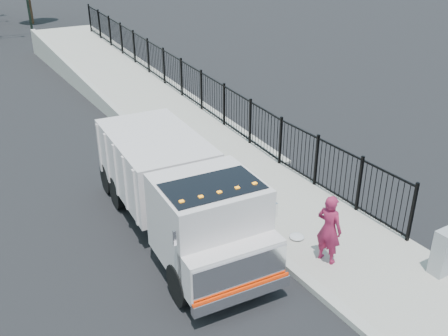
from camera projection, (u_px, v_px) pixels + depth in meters
ground at (264, 247)px, 14.08m from camera, size 120.00×120.00×0.00m
sidewalk at (365, 260)px, 13.42m from camera, size 3.55×12.00×0.12m
curb at (310, 283)px, 12.51m from camera, size 0.30×12.00×0.16m
ramp at (126, 91)px, 27.37m from camera, size 3.95×24.06×3.19m
iron_fence at (182, 90)px, 24.57m from camera, size 0.10×28.00×1.80m
truck at (178, 189)px, 13.99m from camera, size 3.09×8.05×2.70m
worker at (329, 229)px, 12.90m from camera, size 0.65×0.81×1.95m
utility_cabinet at (444, 252)px, 12.57m from camera, size 0.55×0.40×1.25m
debris at (297, 237)px, 14.23m from camera, size 0.43×0.43×0.11m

